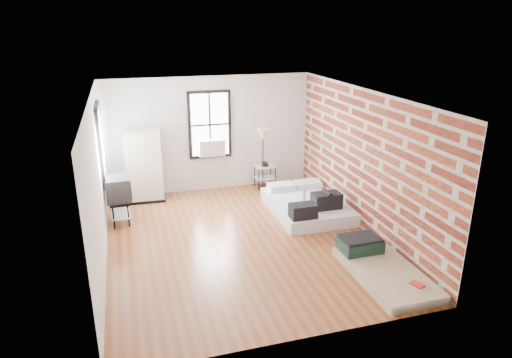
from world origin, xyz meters
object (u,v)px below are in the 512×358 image
object	(u,v)px
mattress_main	(308,205)
floor_lamp	(263,138)
mattress_bare	(379,266)
side_table	(265,170)
tv_stand	(118,190)
wardrobe	(144,167)

from	to	relation	value
mattress_main	floor_lamp	world-z (taller)	floor_lamp
mattress_bare	side_table	world-z (taller)	side_table
side_table	tv_stand	world-z (taller)	tv_stand
side_table	floor_lamp	world-z (taller)	floor_lamp
mattress_main	mattress_bare	size ratio (longest dim) A/B	1.09
mattress_bare	wardrobe	bearing A→B (deg)	128.60
wardrobe	side_table	world-z (taller)	wardrobe
mattress_bare	tv_stand	size ratio (longest dim) A/B	1.94
tv_stand	mattress_main	bearing A→B (deg)	-11.14
mattress_main	tv_stand	xyz separation A→B (m)	(-3.96, 0.64, 0.53)
mattress_main	tv_stand	size ratio (longest dim) A/B	2.11
wardrobe	side_table	xyz separation A→B (m)	(2.94, 0.07, -0.39)
wardrobe	mattress_bare	bearing A→B (deg)	-48.51
mattress_bare	tv_stand	bearing A→B (deg)	141.08
wardrobe	floor_lamp	size ratio (longest dim) A/B	1.09
mattress_main	wardrobe	bearing A→B (deg)	153.10
mattress_bare	floor_lamp	world-z (taller)	floor_lamp
tv_stand	mattress_bare	bearing A→B (deg)	-40.89
mattress_bare	tv_stand	world-z (taller)	tv_stand
mattress_main	floor_lamp	distance (m)	2.13
mattress_bare	floor_lamp	bearing A→B (deg)	98.69
wardrobe	floor_lamp	world-z (taller)	wardrobe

